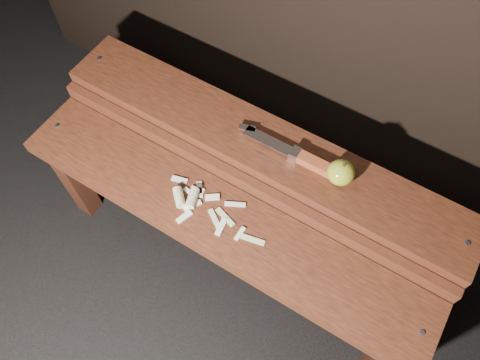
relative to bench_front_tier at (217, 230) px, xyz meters
The scene contains 6 objects.
ground 0.36m from the bench_front_tier, 90.00° to the left, with size 60.00×60.00×0.00m, color black.
bench_front_tier is the anchor object (origin of this frame).
bench_rear_tier 0.23m from the bench_front_tier, 90.00° to the left, with size 1.20×0.21×0.50m.
apple 0.37m from the bench_front_tier, 45.57° to the left, with size 0.07×0.07×0.07m.
knife 0.31m from the bench_front_tier, 60.08° to the left, with size 0.31×0.04×0.03m.
apple_scraps 0.10m from the bench_front_tier, 169.41° to the left, with size 0.32×0.14×0.03m.
Camera 1 is at (0.32, -0.46, 1.53)m, focal length 35.00 mm.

